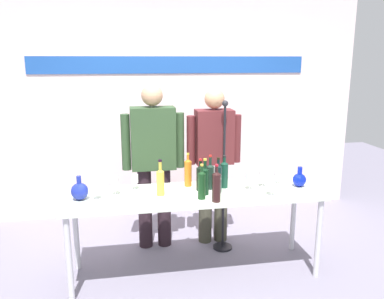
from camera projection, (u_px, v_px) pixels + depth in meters
ground_plane at (195, 272)px, 3.64m from camera, size 10.00×10.00×0.00m
back_wall at (171, 95)px, 4.81m from camera, size 4.73×0.11×3.00m
display_table at (195, 199)px, 3.48m from camera, size 2.26×0.63×0.78m
decanter_blue_left at (80, 191)px, 3.27m from camera, size 0.15×0.15×0.21m
decanter_blue_right at (299, 179)px, 3.61m from camera, size 0.12×0.12×0.19m
presenter_left at (153, 156)px, 3.95m from camera, size 0.63×0.22×1.69m
presenter_right at (214, 157)px, 4.07m from camera, size 0.57×0.22×1.64m
wine_bottle_0 at (160, 181)px, 3.37m from camera, size 0.07×0.07×0.32m
wine_bottle_1 at (188, 172)px, 3.61m from camera, size 0.07×0.07×0.31m
wine_bottle_2 at (202, 184)px, 3.28m from camera, size 0.06×0.06×0.30m
wine_bottle_3 at (216, 186)px, 3.21m from camera, size 0.07×0.07×0.32m
wine_bottle_4 at (205, 180)px, 3.38m from camera, size 0.07×0.07×0.32m
wine_bottle_5 at (210, 175)px, 3.53m from camera, size 0.07×0.07×0.32m
wine_bottle_6 at (200, 177)px, 3.49m from camera, size 0.07×0.07×0.29m
wine_bottle_7 at (224, 173)px, 3.57m from camera, size 0.07×0.07×0.30m
wine_bottle_8 at (218, 177)px, 3.44m from camera, size 0.07×0.07×0.32m
wine_glass_left_0 at (95, 187)px, 3.25m from camera, size 0.06×0.06×0.16m
wine_glass_left_1 at (135, 179)px, 3.51m from camera, size 0.06×0.06×0.14m
wine_glass_left_2 at (115, 182)px, 3.36m from camera, size 0.07×0.07×0.17m
wine_glass_right_0 at (272, 184)px, 3.35m from camera, size 0.07×0.07×0.16m
wine_glass_right_1 at (278, 172)px, 3.66m from camera, size 0.07×0.07×0.17m
wine_glass_right_2 at (250, 178)px, 3.51m from camera, size 0.07×0.07×0.16m
wine_glass_right_3 at (263, 176)px, 3.59m from camera, size 0.07×0.07×0.15m
wine_glass_right_4 at (265, 170)px, 3.80m from camera, size 0.06×0.06×0.14m
microphone_stand at (223, 201)px, 3.98m from camera, size 0.20×0.20×1.54m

